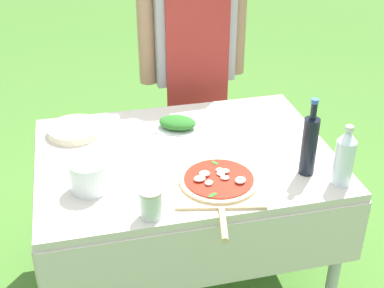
# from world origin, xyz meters

# --- Properties ---
(ground_plane) EXTENTS (12.00, 12.00, 0.00)m
(ground_plane) POSITION_xyz_m (0.00, 0.00, 0.00)
(ground_plane) COLOR #477A2D
(prep_table) EXTENTS (1.23, 0.91, 0.74)m
(prep_table) POSITION_xyz_m (0.00, 0.00, 0.65)
(prep_table) COLOR beige
(prep_table) RESTS_ON ground
(person_cook) EXTENTS (0.57, 0.20, 1.52)m
(person_cook) POSITION_xyz_m (0.20, 0.72, 0.90)
(person_cook) COLOR #333D56
(person_cook) RESTS_ON ground
(pizza_on_peel) EXTENTS (0.39, 0.52, 0.05)m
(pizza_on_peel) POSITION_xyz_m (0.07, -0.26, 0.76)
(pizza_on_peel) COLOR #D1B27F
(pizza_on_peel) RESTS_ON prep_table
(oil_bottle) EXTENTS (0.06, 0.06, 0.32)m
(oil_bottle) POSITION_xyz_m (0.43, -0.25, 0.87)
(oil_bottle) COLOR black
(oil_bottle) RESTS_ON prep_table
(water_bottle) EXTENTS (0.08, 0.08, 0.25)m
(water_bottle) POSITION_xyz_m (0.53, -0.35, 0.86)
(water_bottle) COLOR silver
(water_bottle) RESTS_ON prep_table
(herb_container) EXTENTS (0.24, 0.21, 0.06)m
(herb_container) POSITION_xyz_m (0.01, 0.21, 0.77)
(herb_container) COLOR silver
(herb_container) RESTS_ON prep_table
(mixing_tub) EXTENTS (0.14, 0.14, 0.12)m
(mixing_tub) POSITION_xyz_m (-0.40, -0.17, 0.80)
(mixing_tub) COLOR silver
(mixing_tub) RESTS_ON prep_table
(plate_stack) EXTENTS (0.25, 0.25, 0.03)m
(plate_stack) POSITION_xyz_m (-0.44, 0.28, 0.76)
(plate_stack) COLOR beige
(plate_stack) RESTS_ON prep_table
(sauce_jar) EXTENTS (0.08, 0.08, 0.11)m
(sauce_jar) POSITION_xyz_m (-0.21, -0.38, 0.79)
(sauce_jar) COLOR silver
(sauce_jar) RESTS_ON prep_table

